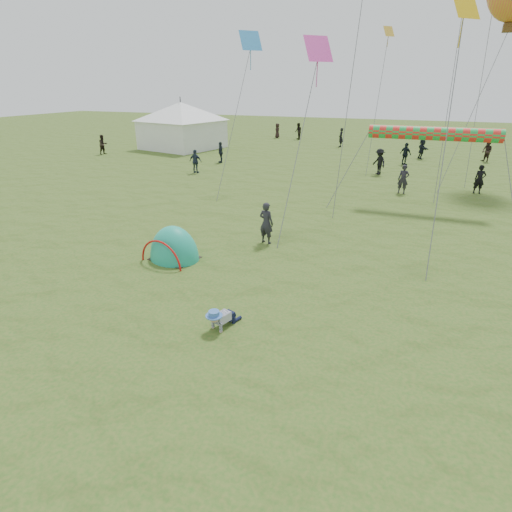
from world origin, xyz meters
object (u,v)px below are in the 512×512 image
(popup_tent, at_px, (175,258))
(event_marquee, at_px, (182,124))
(crawling_toddler, at_px, (221,317))
(standing_adult, at_px, (266,223))

(popup_tent, xyz_separation_m, event_marquee, (-13.60, 23.54, 2.27))
(event_marquee, bearing_deg, crawling_toddler, -44.48)
(crawling_toddler, bearing_deg, event_marquee, 141.81)
(popup_tent, bearing_deg, standing_adult, 56.64)
(popup_tent, xyz_separation_m, standing_adult, (2.54, 2.64, 0.82))
(crawling_toddler, xyz_separation_m, popup_tent, (-3.48, 3.40, -0.30))
(crawling_toddler, relative_size, popup_tent, 0.32)
(popup_tent, height_order, event_marquee, event_marquee)
(popup_tent, distance_m, event_marquee, 27.28)
(standing_adult, relative_size, event_marquee, 0.25)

